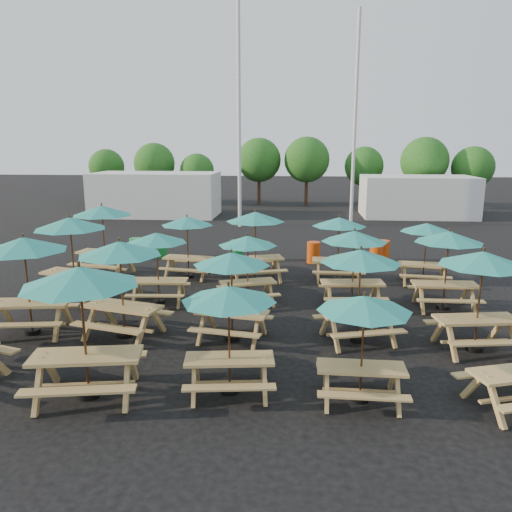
# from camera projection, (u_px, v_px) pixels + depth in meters

# --- Properties ---
(ground) EXTENTS (120.00, 120.00, 0.00)m
(ground) POSITION_uv_depth(u_px,v_px,m) (252.00, 303.00, 14.87)
(ground) COLOR black
(ground) RESTS_ON ground
(picnic_unit_1) EXTENTS (2.33, 2.33, 2.47)m
(picnic_unit_1) POSITION_uv_depth(u_px,v_px,m) (24.00, 251.00, 12.03)
(picnic_unit_1) COLOR tan
(picnic_unit_1) RESTS_ON ground
(picnic_unit_2) EXTENTS (2.59, 2.59, 2.54)m
(picnic_unit_2) POSITION_uv_depth(u_px,v_px,m) (70.00, 229.00, 14.76)
(picnic_unit_2) COLOR tan
(picnic_unit_2) RESTS_ON ground
(picnic_unit_3) EXTENTS (2.49, 2.49, 2.53)m
(picnic_unit_3) POSITION_uv_depth(u_px,v_px,m) (102.00, 215.00, 17.65)
(picnic_unit_3) COLOR tan
(picnic_unit_3) RESTS_ON ground
(picnic_unit_4) EXTENTS (2.45, 2.45, 2.55)m
(picnic_unit_4) POSITION_uv_depth(u_px,v_px,m) (80.00, 285.00, 8.89)
(picnic_unit_4) COLOR tan
(picnic_unit_4) RESTS_ON ground
(picnic_unit_5) EXTENTS (2.46, 2.46, 2.41)m
(picnic_unit_5) POSITION_uv_depth(u_px,v_px,m) (120.00, 255.00, 11.84)
(picnic_unit_5) COLOR tan
(picnic_unit_5) RESTS_ON ground
(picnic_unit_6) EXTENTS (1.91, 1.91, 2.15)m
(picnic_unit_6) POSITION_uv_depth(u_px,v_px,m) (157.00, 242.00, 14.45)
(picnic_unit_6) COLOR tan
(picnic_unit_6) RESTS_ON ground
(picnic_unit_7) EXTENTS (2.05, 2.05, 2.19)m
(picnic_unit_7) POSITION_uv_depth(u_px,v_px,m) (187.00, 225.00, 17.34)
(picnic_unit_7) COLOR tan
(picnic_unit_7) RESTS_ON ground
(picnic_unit_8) EXTENTS (1.98, 1.98, 2.14)m
(picnic_unit_8) POSITION_uv_depth(u_px,v_px,m) (229.00, 301.00, 9.12)
(picnic_unit_8) COLOR tan
(picnic_unit_8) RESTS_ON ground
(picnic_unit_9) EXTENTS (2.11, 2.11, 2.19)m
(picnic_unit_9) POSITION_uv_depth(u_px,v_px,m) (232.00, 265.00, 11.65)
(picnic_unit_9) COLOR tan
(picnic_unit_9) RESTS_ON ground
(picnic_unit_10) EXTENTS (2.20, 2.20, 2.07)m
(picnic_unit_10) POSITION_uv_depth(u_px,v_px,m) (248.00, 245.00, 14.40)
(picnic_unit_10) COLOR tan
(picnic_unit_10) RESTS_ON ground
(picnic_unit_11) EXTENTS (2.51, 2.51, 2.42)m
(picnic_unit_11) POSITION_uv_depth(u_px,v_px,m) (255.00, 221.00, 16.90)
(picnic_unit_11) COLOR tan
(picnic_unit_11) RESTS_ON ground
(picnic_unit_12) EXTENTS (1.73, 1.73, 2.05)m
(picnic_unit_12) POSITION_uv_depth(u_px,v_px,m) (364.00, 311.00, 8.84)
(picnic_unit_12) COLOR tan
(picnic_unit_12) RESTS_ON ground
(picnic_unit_13) EXTENTS (2.35, 2.35, 2.28)m
(picnic_unit_13) POSITION_uv_depth(u_px,v_px,m) (361.00, 262.00, 11.57)
(picnic_unit_13) COLOR tan
(picnic_unit_13) RESTS_ON ground
(picnic_unit_14) EXTENTS (2.04, 2.04, 2.27)m
(picnic_unit_14) POSITION_uv_depth(u_px,v_px,m) (354.00, 241.00, 14.08)
(picnic_unit_14) COLOR tan
(picnic_unit_14) RESTS_ON ground
(picnic_unit_15) EXTENTS (1.86, 1.86, 2.23)m
(picnic_unit_15) POSITION_uv_depth(u_px,v_px,m) (339.00, 226.00, 16.94)
(picnic_unit_15) COLOR tan
(picnic_unit_15) RESTS_ON ground
(picnic_unit_17) EXTENTS (2.23, 2.23, 2.35)m
(picnic_unit_17) POSITION_uv_depth(u_px,v_px,m) (483.00, 265.00, 11.02)
(picnic_unit_17) COLOR tan
(picnic_unit_17) RESTS_ON ground
(picnic_unit_18) EXTENTS (1.91, 1.91, 2.28)m
(picnic_unit_18) POSITION_uv_depth(u_px,v_px,m) (449.00, 242.00, 13.91)
(picnic_unit_18) COLOR tan
(picnic_unit_18) RESTS_ON ground
(picnic_unit_19) EXTENTS (1.93, 1.93, 2.10)m
(picnic_unit_19) POSITION_uv_depth(u_px,v_px,m) (427.00, 232.00, 16.52)
(picnic_unit_19) COLOR tan
(picnic_unit_19) RESTS_ON ground
(waste_bin_0) EXTENTS (0.52, 0.52, 0.84)m
(waste_bin_0) POSITION_uv_depth(u_px,v_px,m) (136.00, 248.00, 20.59)
(waste_bin_0) COLOR #188832
(waste_bin_0) RESTS_ON ground
(waste_bin_1) EXTENTS (0.52, 0.52, 0.84)m
(waste_bin_1) POSITION_uv_depth(u_px,v_px,m) (161.00, 247.00, 20.79)
(waste_bin_1) COLOR #188832
(waste_bin_1) RESTS_ON ground
(waste_bin_2) EXTENTS (0.52, 0.52, 0.84)m
(waste_bin_2) POSITION_uv_depth(u_px,v_px,m) (237.00, 251.00, 20.12)
(waste_bin_2) COLOR #188832
(waste_bin_2) RESTS_ON ground
(waste_bin_3) EXTENTS (0.52, 0.52, 0.84)m
(waste_bin_3) POSITION_uv_depth(u_px,v_px,m) (313.00, 252.00, 19.81)
(waste_bin_3) COLOR #D0450C
(waste_bin_3) RESTS_ON ground
(waste_bin_4) EXTENTS (0.52, 0.52, 0.84)m
(waste_bin_4) POSITION_uv_depth(u_px,v_px,m) (377.00, 253.00, 19.73)
(waste_bin_4) COLOR #D0450C
(waste_bin_4) RESTS_ON ground
(waste_bin_5) EXTENTS (0.52, 0.52, 0.84)m
(waste_bin_5) POSITION_uv_depth(u_px,v_px,m) (383.00, 251.00, 20.11)
(waste_bin_5) COLOR #D0450C
(waste_bin_5) RESTS_ON ground
(mast_0) EXTENTS (0.20, 0.20, 12.00)m
(mast_0) POSITION_uv_depth(u_px,v_px,m) (239.00, 118.00, 27.32)
(mast_0) COLOR silver
(mast_0) RESTS_ON ground
(mast_1) EXTENTS (0.20, 0.20, 12.00)m
(mast_1) POSITION_uv_depth(u_px,v_px,m) (355.00, 120.00, 28.72)
(mast_1) COLOR silver
(mast_1) RESTS_ON ground
(event_tent_0) EXTENTS (8.00, 4.00, 2.80)m
(event_tent_0) POSITION_uv_depth(u_px,v_px,m) (156.00, 194.00, 32.72)
(event_tent_0) COLOR silver
(event_tent_0) RESTS_ON ground
(event_tent_1) EXTENTS (7.00, 4.00, 2.60)m
(event_tent_1) POSITION_uv_depth(u_px,v_px,m) (417.00, 196.00, 32.30)
(event_tent_1) COLOR silver
(event_tent_1) RESTS_ON ground
(tree_0) EXTENTS (2.80, 2.80, 4.24)m
(tree_0) POSITION_uv_depth(u_px,v_px,m) (107.00, 167.00, 39.96)
(tree_0) COLOR #382314
(tree_0) RESTS_ON ground
(tree_1) EXTENTS (3.11, 3.11, 4.72)m
(tree_1) POSITION_uv_depth(u_px,v_px,m) (154.00, 164.00, 38.22)
(tree_1) COLOR #382314
(tree_1) RESTS_ON ground
(tree_2) EXTENTS (2.59, 2.59, 3.93)m
(tree_2) POSITION_uv_depth(u_px,v_px,m) (197.00, 171.00, 37.81)
(tree_2) COLOR #382314
(tree_2) RESTS_ON ground
(tree_3) EXTENTS (3.36, 3.36, 5.09)m
(tree_3) POSITION_uv_depth(u_px,v_px,m) (259.00, 160.00, 38.29)
(tree_3) COLOR #382314
(tree_3) RESTS_ON ground
(tree_4) EXTENTS (3.41, 3.41, 5.17)m
(tree_4) POSITION_uv_depth(u_px,v_px,m) (307.00, 160.00, 37.53)
(tree_4) COLOR #382314
(tree_4) RESTS_ON ground
(tree_5) EXTENTS (2.94, 2.94, 4.45)m
(tree_5) POSITION_uv_depth(u_px,v_px,m) (364.00, 166.00, 37.68)
(tree_5) COLOR #382314
(tree_5) RESTS_ON ground
(tree_6) EXTENTS (3.38, 3.38, 5.13)m
(tree_6) POSITION_uv_depth(u_px,v_px,m) (424.00, 161.00, 35.52)
(tree_6) COLOR #382314
(tree_6) RESTS_ON ground
(tree_7) EXTENTS (2.95, 2.95, 4.48)m
(tree_7) POSITION_uv_depth(u_px,v_px,m) (473.00, 167.00, 35.36)
(tree_7) COLOR #382314
(tree_7) RESTS_ON ground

